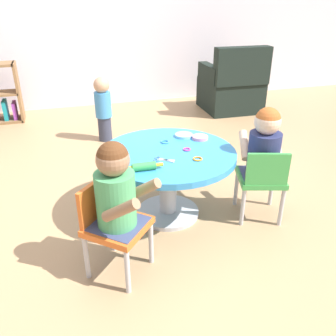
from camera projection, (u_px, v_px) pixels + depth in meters
ground_plane at (168, 214)px, 2.56m from camera, size 10.00×10.00×0.00m
craft_table at (168, 167)px, 2.40m from camera, size 0.90×0.90×0.49m
child_chair_left at (112, 224)px, 1.93m from camera, size 0.42×0.42×0.54m
seated_child_left at (116, 189)px, 1.81m from camera, size 0.44×0.43×0.51m
child_chair_right at (262, 179)px, 2.39m from camera, size 0.38×0.38×0.54m
seated_child_right at (264, 145)px, 2.33m from camera, size 0.36×0.41×0.51m
armchair_dark at (232, 87)px, 4.67m from camera, size 0.74×0.74×0.85m
toddler_standing at (103, 107)px, 3.69m from camera, size 0.17×0.17×0.67m
rolling_pin at (144, 166)px, 2.09m from camera, size 0.23×0.06×0.05m
craft_scissors at (161, 160)px, 2.22m from camera, size 0.14×0.12×0.01m
playdough_blob_0 at (184, 135)px, 2.58m from camera, size 0.13×0.13×0.02m
playdough_blob_1 at (200, 138)px, 2.54m from camera, size 0.11×0.11×0.02m
cookie_cutter_0 at (187, 149)px, 2.36m from camera, size 0.05×0.05×0.01m
cookie_cutter_1 at (198, 159)px, 2.23m from camera, size 0.06×0.06×0.01m
cookie_cutter_2 at (165, 142)px, 2.48m from camera, size 0.06×0.06×0.01m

